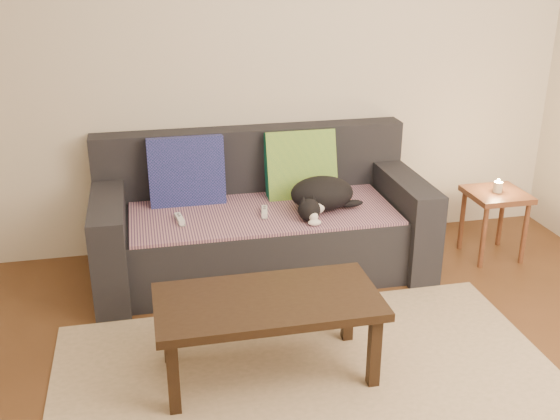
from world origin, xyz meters
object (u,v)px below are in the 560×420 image
(cat, at_px, (321,195))
(wii_remote_a, at_px, (180,219))
(wii_remote_b, at_px, (264,212))
(side_table, at_px, (496,203))
(coffee_table, at_px, (268,308))
(sofa, at_px, (260,224))

(cat, distance_m, wii_remote_a, 0.89)
(wii_remote_a, height_order, wii_remote_b, same)
(side_table, relative_size, coffee_table, 0.43)
(wii_remote_a, bearing_deg, cat, -98.05)
(cat, bearing_deg, sofa, 137.11)
(wii_remote_a, bearing_deg, wii_remote_b, -96.75)
(wii_remote_b, height_order, side_table, same)
(sofa, height_order, cat, sofa)
(wii_remote_a, distance_m, wii_remote_b, 0.53)
(cat, bearing_deg, wii_remote_a, 160.67)
(cat, relative_size, wii_remote_a, 3.35)
(cat, height_order, side_table, cat)
(side_table, bearing_deg, wii_remote_b, 179.22)
(cat, bearing_deg, side_table, -19.19)
(sofa, xyz_separation_m, wii_remote_a, (-0.53, -0.15, 0.15))
(side_table, bearing_deg, sofa, 173.95)
(cat, xyz_separation_m, wii_remote_a, (-0.89, 0.01, -0.09))
(wii_remote_b, bearing_deg, coffee_table, -179.22)
(wii_remote_a, bearing_deg, coffee_table, -169.01)
(wii_remote_b, xyz_separation_m, coffee_table, (-0.18, -1.03, -0.08))
(sofa, xyz_separation_m, side_table, (1.58, -0.17, 0.08))
(side_table, xyz_separation_m, coffee_table, (-1.77, -1.01, -0.01))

